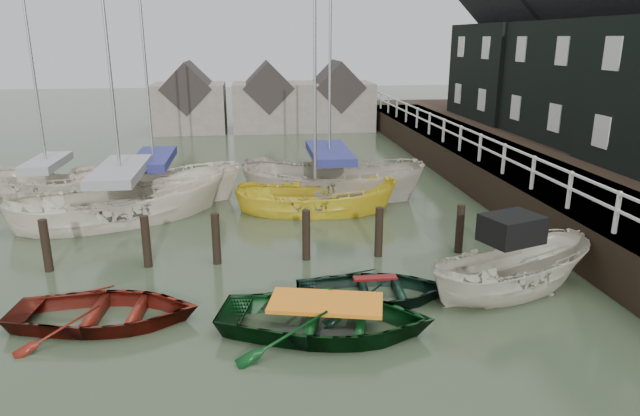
{
  "coord_description": "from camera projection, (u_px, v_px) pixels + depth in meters",
  "views": [
    {
      "loc": [
        -0.2,
        -11.43,
        5.82
      ],
      "look_at": [
        1.59,
        3.16,
        1.4
      ],
      "focal_mm": 32.0,
      "sensor_mm": 36.0,
      "label": 1
    }
  ],
  "objects": [
    {
      "name": "ground",
      "position": [
        266.0,
        312.0,
        12.56
      ],
      "size": [
        120.0,
        120.0,
        0.0
      ],
      "primitive_type": "plane",
      "color": "#2E3B25",
      "rests_on": "ground"
    },
    {
      "name": "pier",
      "position": [
        493.0,
        169.0,
        22.97
      ],
      "size": [
        3.04,
        32.0,
        2.7
      ],
      "color": "black",
      "rests_on": "ground"
    },
    {
      "name": "land_strip",
      "position": [
        618.0,
        182.0,
        23.82
      ],
      "size": [
        14.0,
        38.0,
        1.5
      ],
      "primitive_type": "cube",
      "color": "black",
      "rests_on": "ground"
    },
    {
      "name": "mooring_pilings",
      "position": [
        220.0,
        246.0,
        15.14
      ],
      "size": [
        13.72,
        0.22,
        1.8
      ],
      "color": "black",
      "rests_on": "ground"
    },
    {
      "name": "far_sheds",
      "position": [
        265.0,
        101.0,
        36.84
      ],
      "size": [
        14.0,
        4.08,
        4.39
      ],
      "color": "#665B51",
      "rests_on": "ground"
    },
    {
      "name": "rowboat_red",
      "position": [
        107.0,
        323.0,
        12.09
      ],
      "size": [
        4.11,
        3.09,
        0.81
      ],
      "primitive_type": "imported",
      "rotation": [
        0.0,
        0.0,
        1.49
      ],
      "color": "#55140C",
      "rests_on": "ground"
    },
    {
      "name": "rowboat_green",
      "position": [
        326.0,
        332.0,
        11.72
      ],
      "size": [
        5.02,
        4.09,
        0.91
      ],
      "primitive_type": "imported",
      "rotation": [
        0.0,
        0.0,
        1.33
      ],
      "color": "black",
      "rests_on": "ground"
    },
    {
      "name": "rowboat_dkgreen",
      "position": [
        374.0,
        299.0,
        13.17
      ],
      "size": [
        3.74,
        2.78,
        0.74
      ],
      "primitive_type": "imported",
      "rotation": [
        0.0,
        0.0,
        1.51
      ],
      "color": "black",
      "rests_on": "ground"
    },
    {
      "name": "motorboat",
      "position": [
        509.0,
        287.0,
        13.59
      ],
      "size": [
        4.85,
        3.11,
        2.71
      ],
      "rotation": [
        0.0,
        0.0,
        1.91
      ],
      "color": "#BBB59F",
      "rests_on": "ground"
    },
    {
      "name": "sailboat_a",
      "position": [
        125.0,
        217.0,
        18.98
      ],
      "size": [
        7.65,
        5.31,
        12.4
      ],
      "rotation": [
        0.0,
        0.0,
        1.98
      ],
      "color": "beige",
      "rests_on": "ground"
    },
    {
      "name": "sailboat_b",
      "position": [
        157.0,
        196.0,
        21.45
      ],
      "size": [
        6.84,
        3.55,
        10.91
      ],
      "rotation": [
        0.0,
        0.0,
        1.4
      ],
      "color": "beige",
      "rests_on": "ground"
    },
    {
      "name": "sailboat_c",
      "position": [
        315.0,
        211.0,
        19.84
      ],
      "size": [
        5.83,
        2.84,
        9.76
      ],
      "rotation": [
        0.0,
        0.0,
        1.44
      ],
      "color": "yellow",
      "rests_on": "ground"
    },
    {
      "name": "sailboat_d",
      "position": [
        329.0,
        193.0,
        21.9
      ],
      "size": [
        7.65,
        5.25,
        12.67
      ],
      "rotation": [
        0.0,
        0.0,
        1.17
      ],
      "color": "#B9AE9E",
      "rests_on": "ground"
    },
    {
      "name": "sailboat_e",
      "position": [
        51.0,
        194.0,
        21.72
      ],
      "size": [
        5.87,
        4.18,
        9.74
      ],
      "rotation": [
        0.0,
        0.0,
        1.14
      ],
      "color": "beige",
      "rests_on": "ground"
    }
  ]
}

